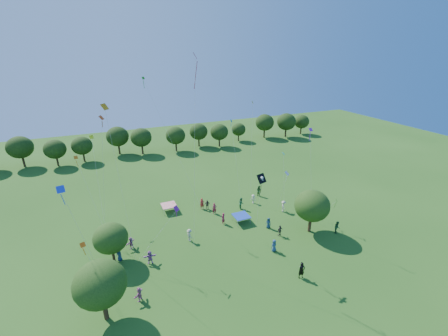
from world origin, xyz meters
TOP-DOWN VIEW (x-y plane):
  - near_tree_west at (-14.37, 8.52)m, footprint 4.71×4.71m
  - near_tree_north at (-13.08, 16.90)m, footprint 3.98×3.98m
  - near_tree_east at (12.38, 12.85)m, footprint 4.72×4.72m
  - treeline at (-1.73, 55.43)m, footprint 88.01×8.77m
  - tent_red_stripe at (-4.25, 25.88)m, footprint 2.20×2.20m
  - tent_blue at (4.69, 18.63)m, footprint 2.20×2.20m
  - man_in_black at (5.78, 5.78)m, footprint 0.80×0.57m
  - crowd_person_0 at (7.55, 15.76)m, footprint 0.77×0.89m
  - crowd_person_1 at (0.72, 24.52)m, footprint 0.75×0.55m
  - crowd_person_2 at (11.18, 25.05)m, footprint 0.78×1.04m
  - crowd_person_3 at (12.05, 18.81)m, footprint 0.89×1.31m
  - crowd_person_4 at (7.99, 13.52)m, footprint 1.01×0.59m
  - crowd_person_5 at (-11.15, 9.50)m, footprint 1.33×1.49m
  - crowd_person_6 at (-12.43, 16.73)m, footprint 0.84×0.88m
  - crowd_person_7 at (1.98, 22.40)m, footprint 0.75×0.56m
  - crowd_person_8 at (6.44, 22.25)m, footprint 0.65×1.00m
  - crowd_person_9 at (-3.57, 17.18)m, footprint 0.77×1.23m
  - crowd_person_10 at (14.21, 17.75)m, footprint 0.51×1.06m
  - crowd_person_11 at (-9.15, 14.76)m, footprint 1.63×0.72m
  - crowd_person_12 at (5.50, 10.98)m, footprint 0.88×0.60m
  - crowd_person_13 at (2.10, 19.24)m, footprint 0.78×0.70m
  - crowd_person_14 at (15.67, 11.11)m, footprint 0.92×0.94m
  - crowd_person_15 at (9.03, 23.06)m, footprint 0.97×1.07m
  - crowd_person_16 at (1.43, 24.09)m, footprint 0.99×0.57m
  - crowd_person_17 at (-10.85, 18.60)m, footprint 1.44×1.40m
  - pirate_kite at (3.05, 10.70)m, footprint 2.16×3.95m
  - red_high_kite at (-2.33, 16.51)m, footprint 2.27×3.45m
  - small_kite_0 at (-15.37, 25.16)m, footprint 2.46×5.26m
  - small_kite_1 at (-11.49, 14.46)m, footprint 1.27×0.87m
  - small_kite_2 at (-13.62, 27.55)m, footprint 0.61×9.11m
  - small_kite_3 at (15.59, 12.29)m, footprint 3.16×1.41m
  - small_kite_4 at (7.37, 27.59)m, footprint 0.52×4.72m
  - small_kite_5 at (-6.54, 13.15)m, footprint 4.94×1.37m
  - small_kite_6 at (10.01, 15.97)m, footprint 0.81×2.41m
  - small_kite_7 at (12.62, 20.49)m, footprint 0.52×1.83m
  - small_kite_8 at (-12.33, 21.67)m, footprint 2.03×1.16m
  - small_kite_9 at (-14.92, 8.98)m, footprint 1.32×1.87m
  - small_kite_10 at (9.21, 24.63)m, footprint 0.63×1.46m
  - small_kite_11 at (-4.14, 26.47)m, footprint 6.14×5.75m
  - small_kite_12 at (-15.66, 10.11)m, footprint 2.36×0.98m
  - small_kite_13 at (11.85, 13.74)m, footprint 1.51×0.97m

SIDE VIEW (x-z plane):
  - crowd_person_15 at x=9.03m, z-range 0.00..1.53m
  - crowd_person_5 at x=-11.15m, z-range 0.00..1.58m
  - crowd_person_17 at x=-10.85m, z-range 0.00..1.59m
  - crowd_person_0 at x=7.55m, z-range 0.00..1.59m
  - crowd_person_6 at x=-12.43m, z-range 0.00..1.60m
  - crowd_person_16 at x=1.43m, z-range 0.00..1.60m
  - crowd_person_4 at x=7.99m, z-range 0.00..1.61m
  - crowd_person_12 at x=5.50m, z-range 0.00..1.64m
  - crowd_person_11 at x=-9.15m, z-range 0.00..1.70m
  - crowd_person_14 at x=15.67m, z-range 0.00..1.73m
  - crowd_person_9 at x=-3.57m, z-range 0.00..1.75m
  - crowd_person_13 at x=2.10m, z-range 0.00..1.75m
  - crowd_person_10 at x=14.21m, z-range 0.00..1.77m
  - crowd_person_7 at x=1.98m, z-range 0.00..1.80m
  - crowd_person_3 at x=12.05m, z-range 0.00..1.84m
  - crowd_person_1 at x=0.72m, z-range 0.00..1.84m
  - crowd_person_2 at x=11.18m, z-range 0.00..1.87m
  - crowd_person_8 at x=6.44m, z-range 0.00..1.89m
  - man_in_black at x=5.78m, z-range 0.00..2.00m
  - tent_red_stripe at x=-4.25m, z-range 0.49..1.59m
  - tent_blue at x=4.69m, z-range 0.49..1.59m
  - near_tree_north at x=-13.08m, z-range 0.70..5.71m
  - near_tree_east at x=12.38m, z-range 0.93..7.07m
  - treeline at x=-1.73m, z-range 0.70..7.48m
  - small_kite_3 at x=15.59m, z-range 2.38..5.81m
  - near_tree_west at x=-14.37m, z-range 0.99..7.24m
  - small_kite_5 at x=-6.54m, z-range 3.51..10.04m
  - small_kite_9 at x=-14.92m, z-range 3.43..10.74m
  - small_kite_6 at x=10.01m, z-range 3.83..10.76m
  - small_kite_7 at x=12.62m, z-range 3.57..11.27m
  - small_kite_0 at x=-15.37m, z-range 3.90..13.25m
  - small_kite_2 at x=-13.62m, z-range 4.19..15.22m
  - small_kite_4 at x=7.37m, z-range 4.47..16.11m
  - pirate_kite at x=3.05m, z-range 5.51..15.19m
  - small_kite_12 at x=-15.66m, z-range 5.14..17.26m
  - small_kite_13 at x=11.85m, z-range 4.87..18.07m
  - small_kite_10 at x=9.21m, z-range 4.34..19.31m
  - small_kite_8 at x=-12.33m, z-range 5.80..20.98m
  - small_kite_11 at x=-4.14m, z-range 4.76..23.50m
  - small_kite_1 at x=-11.49m, z-range 6.46..24.12m
  - red_high_kite at x=-2.33m, z-range 8.23..30.20m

